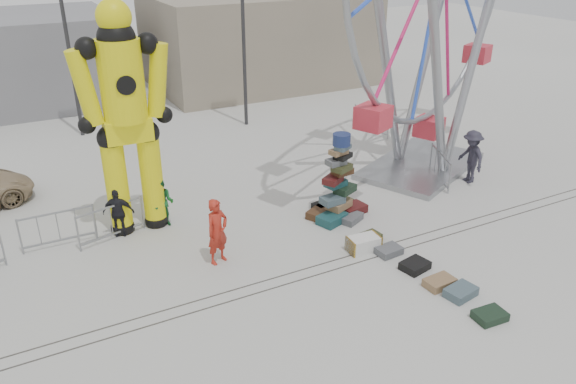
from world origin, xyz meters
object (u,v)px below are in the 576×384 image
steamer_trunk (364,244)px  barricade_dummy_b (58,229)px  pedestrian_red (217,231)px  pedestrian_green (162,203)px  suitcase_tower (338,194)px  pedestrian_grey (471,157)px  lamp_post_right (245,25)px  barricade_dummy_c (111,223)px  crash_test_dummy (126,113)px  barricade_wheel_back (371,121)px  barricade_wheel_front (440,168)px  lamp_post_left (68,30)px  pedestrian_black (119,212)px

steamer_trunk → barricade_dummy_b: (-7.50, 4.27, 0.34)m
pedestrian_red → pedestrian_green: bearing=83.9°
suitcase_tower → steamer_trunk: 2.28m
pedestrian_red → pedestrian_grey: bearing=-15.9°
steamer_trunk → pedestrian_grey: size_ratio=0.47×
lamp_post_right → barricade_dummy_c: (-7.90, -8.00, -3.93)m
crash_test_dummy → barricade_wheel_back: size_ratio=3.43×
barricade_dummy_b → pedestrian_green: (2.97, -0.16, 0.21)m
suitcase_tower → pedestrian_red: (-4.30, -0.79, 0.16)m
barricade_wheel_front → lamp_post_right: bearing=42.4°
lamp_post_left → barricade_wheel_front: 15.76m
lamp_post_right → pedestrian_green: size_ratio=5.26×
barricade_dummy_b → pedestrian_green: size_ratio=1.32×
barricade_dummy_c → barricade_wheel_front: size_ratio=1.00×
steamer_trunk → pedestrian_green: (-4.53, 4.10, 0.55)m
suitcase_tower → pedestrian_black: 6.60m
barricade_dummy_c → barricade_wheel_front: bearing=-21.0°
barricade_dummy_b → pedestrian_red: bearing=-38.1°
pedestrian_black → pedestrian_red: bearing=151.4°
crash_test_dummy → steamer_trunk: crash_test_dummy is taller
crash_test_dummy → barricade_wheel_front: crash_test_dummy is taller
barricade_wheel_back → pedestrian_red: size_ratio=1.08×
pedestrian_green → barricade_dummy_b: bearing=-148.9°
pedestrian_black → pedestrian_grey: pedestrian_grey is taller
suitcase_tower → pedestrian_green: 5.38m
lamp_post_right → pedestrian_grey: bearing=-66.3°
lamp_post_left → steamer_trunk: (5.19, -13.93, -4.27)m
pedestrian_black → pedestrian_grey: size_ratio=0.80×
lamp_post_right → pedestrian_black: size_ratio=5.19×
suitcase_tower → pedestrian_grey: suitcase_tower is taller
barricade_dummy_c → suitcase_tower: bearing=-29.7°
lamp_post_left → pedestrian_black: 10.57m
barricade_dummy_c → pedestrian_black: pedestrian_black is taller
barricade_dummy_c → pedestrian_green: size_ratio=1.32×
barricade_dummy_c → pedestrian_red: 3.45m
barricade_dummy_b → barricade_wheel_front: size_ratio=1.00×
suitcase_tower → crash_test_dummy: crash_test_dummy is taller
suitcase_tower → pedestrian_grey: (5.58, 0.04, 0.19)m
barricade_wheel_front → barricade_dummy_b: bearing=105.5°
crash_test_dummy → pedestrian_green: (0.70, -0.17, -2.85)m
barricade_dummy_c → pedestrian_black: size_ratio=1.30×
lamp_post_left → barricade_wheel_front: size_ratio=4.00×
barricade_dummy_c → pedestrian_grey: (12.17, -1.73, 0.41)m
steamer_trunk → lamp_post_right: bearing=85.4°
crash_test_dummy → barricade_dummy_c: size_ratio=3.43×
pedestrian_black → pedestrian_grey: bearing=-164.4°
steamer_trunk → barricade_wheel_front: barricade_wheel_front is taller
lamp_post_right → lamp_post_left: (-7.00, 2.00, 0.00)m
lamp_post_left → pedestrian_green: 10.53m
lamp_post_left → pedestrian_green: bearing=-86.1°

